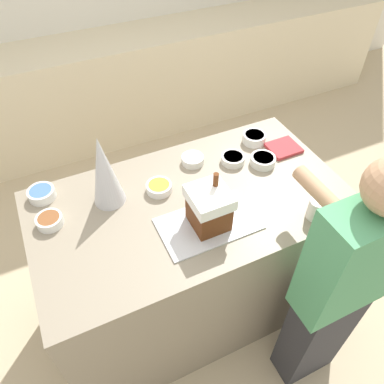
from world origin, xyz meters
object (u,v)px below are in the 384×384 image
(candy_bowl_far_right, at_px, (49,220))
(candy_bowl_near_tray_left, at_px, (233,159))
(gingerbread_house, at_px, (209,207))
(person, at_px, (337,291))
(decorative_tree, at_px, (104,171))
(candy_bowl_behind_tray, at_px, (42,193))
(cookbook, at_px, (283,148))
(candy_bowl_near_tray_right, at_px, (159,187))
(candy_bowl_center_rear, at_px, (254,138))
(mug, at_px, (316,209))
(candy_bowl_far_left, at_px, (263,160))
(candy_bowl_beside_tree, at_px, (193,159))
(baking_tray, at_px, (208,224))

(candy_bowl_far_right, xyz_separation_m, candy_bowl_near_tray_left, (0.97, 0.02, -0.00))
(gingerbread_house, relative_size, person, 0.17)
(decorative_tree, distance_m, candy_bowl_behind_tray, 0.37)
(cookbook, bearing_deg, candy_bowl_behind_tray, 171.51)
(gingerbread_house, height_order, candy_bowl_near_tray_right, gingerbread_house)
(person, bearing_deg, candy_bowl_center_rear, 82.95)
(candy_bowl_behind_tray, bearing_deg, mug, -30.68)
(decorative_tree, bearing_deg, gingerbread_house, -43.34)
(candy_bowl_center_rear, distance_m, candy_bowl_far_left, 0.19)
(candy_bowl_beside_tree, xyz_separation_m, mug, (0.35, -0.59, 0.03))
(gingerbread_house, bearing_deg, decorative_tree, 136.66)
(baking_tray, distance_m, decorative_tree, 0.53)
(gingerbread_house, bearing_deg, candy_bowl_far_right, 154.73)
(candy_bowl_center_rear, distance_m, mug, 0.61)
(gingerbread_house, xyz_separation_m, mug, (0.47, -0.17, -0.06))
(decorative_tree, bearing_deg, candy_bowl_far_right, -173.49)
(candy_bowl_near_tray_left, distance_m, cookbook, 0.31)
(cookbook, bearing_deg, mug, -108.65)
(baking_tray, bearing_deg, decorative_tree, 136.62)
(candy_bowl_behind_tray, bearing_deg, candy_bowl_far_right, -88.96)
(baking_tray, height_order, candy_bowl_near_tray_left, candy_bowl_near_tray_left)
(decorative_tree, xyz_separation_m, candy_bowl_near_tray_right, (0.24, -0.04, -0.16))
(candy_bowl_far_right, distance_m, cookbook, 1.28)
(candy_bowl_far_left, height_order, cookbook, candy_bowl_far_left)
(baking_tray, relative_size, decorative_tree, 1.21)
(candy_bowl_beside_tree, distance_m, cookbook, 0.52)
(candy_bowl_near_tray_left, bearing_deg, mug, -73.39)
(candy_bowl_far_left, bearing_deg, mug, -88.22)
(candy_bowl_center_rear, relative_size, candy_bowl_near_tray_left, 1.03)
(candy_bowl_near_tray_left, bearing_deg, candy_bowl_beside_tree, 156.59)
(candy_bowl_behind_tray, xyz_separation_m, cookbook, (1.28, -0.19, -0.02))
(candy_bowl_far_left, relative_size, candy_bowl_near_tray_left, 1.05)
(candy_bowl_behind_tray, bearing_deg, candy_bowl_far_left, -12.49)
(gingerbread_house, distance_m, mug, 0.50)
(candy_bowl_far_left, relative_size, person, 0.09)
(decorative_tree, xyz_separation_m, candy_bowl_beside_tree, (0.48, 0.08, -0.16))
(baking_tray, relative_size, candy_bowl_near_tray_left, 3.57)
(baking_tray, height_order, candy_bowl_far_right, candy_bowl_far_right)
(baking_tray, height_order, candy_bowl_center_rear, candy_bowl_center_rear)
(cookbook, distance_m, mug, 0.50)
(candy_bowl_far_right, distance_m, mug, 1.22)
(gingerbread_house, relative_size, mug, 2.54)
(candy_bowl_near_tray_left, bearing_deg, candy_bowl_near_tray_right, -175.37)
(candy_bowl_near_tray_left, bearing_deg, person, -84.00)
(candy_bowl_near_tray_right, height_order, candy_bowl_near_tray_left, candy_bowl_near_tray_right)
(candy_bowl_behind_tray, relative_size, candy_bowl_near_tray_right, 1.02)
(baking_tray, bearing_deg, person, -49.47)
(candy_bowl_center_rear, relative_size, person, 0.08)
(candy_bowl_near_tray_left, distance_m, mug, 0.52)
(cookbook, bearing_deg, decorative_tree, 177.91)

